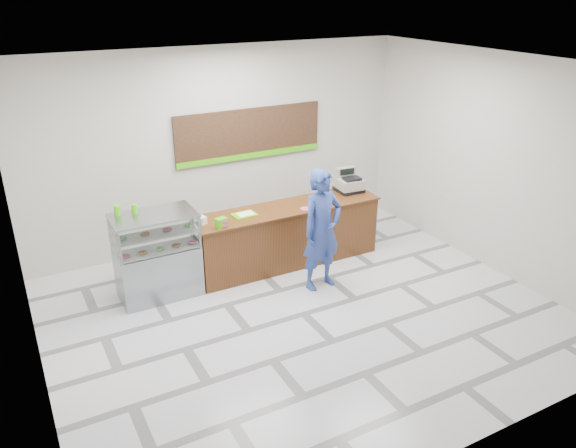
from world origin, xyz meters
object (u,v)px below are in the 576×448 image
sales_counter (287,235)px  serving_tray (244,215)px  cash_register (349,183)px  customer (322,230)px  display_case (157,255)px

sales_counter → serving_tray: bearing=179.2°
cash_register → customer: size_ratio=0.25×
display_case → customer: size_ratio=0.69×
serving_tray → display_case: bearing=178.3°
display_case → cash_register: size_ratio=2.74×
cash_register → customer: bearing=-132.6°
display_case → customer: bearing=-21.9°
display_case → cash_register: bearing=2.8°
serving_tray → customer: (0.87, -0.95, -0.08)m
sales_counter → display_case: (-2.22, -0.00, 0.16)m
cash_register → serving_tray: cash_register is taller
sales_counter → customer: customer is taller
cash_register → serving_tray: 2.10m
sales_counter → serving_tray: serving_tray is taller
cash_register → customer: customer is taller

